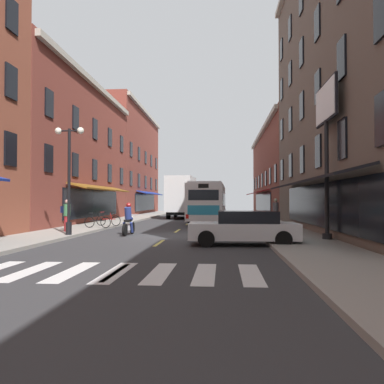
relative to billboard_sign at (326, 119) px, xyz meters
name	(u,v)px	position (x,y,z in m)	size (l,w,h in m)	color
ground_plane	(171,236)	(-7.05, 2.66, -5.30)	(34.80, 80.00, 0.10)	#333335
lane_centre_dashes	(170,236)	(-7.05, 2.41, -5.25)	(0.14, 73.90, 0.01)	#DBCC4C
crosswalk_near	(116,272)	(-7.05, -7.34, -5.25)	(7.10, 2.80, 0.01)	silver
sidewalk_left	(58,233)	(-12.95, 2.66, -5.18)	(3.00, 80.00, 0.14)	gray
sidewalk_right	(289,235)	(-1.15, 2.66, -5.18)	(3.00, 80.00, 0.14)	gray
billboard_sign	(326,119)	(0.00, 0.00, 0.00)	(0.40, 3.06, 6.66)	black
transit_bus	(209,202)	(-5.55, 15.14, -3.61)	(2.85, 12.19, 3.12)	silver
box_truck	(182,198)	(-8.38, 21.20, -3.18)	(2.75, 7.04, 4.08)	black
sedan_near	(244,227)	(-3.56, -1.24, -4.55)	(4.33, 2.02, 1.36)	silver
sedan_mid	(190,209)	(-8.42, 30.89, -4.54)	(2.04, 4.55, 1.41)	#144723
motorcycle_rider	(129,221)	(-9.24, 2.73, -4.54)	(0.62, 2.07, 1.66)	black
bicycle_near	(109,220)	(-11.77, 7.64, -4.75)	(1.69, 0.49, 0.91)	black
bicycle_mid	(98,222)	(-11.89, 5.80, -4.75)	(1.70, 0.48, 0.91)	black
pedestrian_near	(67,215)	(-12.64, 3.00, -4.22)	(0.52, 0.39, 1.68)	maroon
pedestrian_mid	(276,212)	(-1.12, 7.49, -4.20)	(0.36, 0.36, 1.76)	maroon
street_lamp_twin	(69,175)	(-11.74, 1.11, -2.26)	(1.42, 0.32, 5.14)	black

